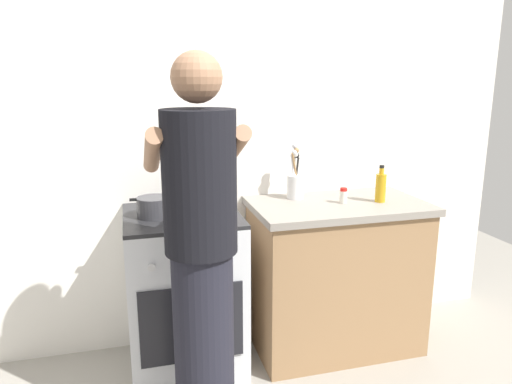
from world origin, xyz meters
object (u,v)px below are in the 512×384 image
object	(u,v)px
utensil_crock	(295,182)
oil_bottle	(381,187)
spice_bottle	(343,196)
person	(202,260)
mixing_bowl	(208,204)
stove_range	(184,293)
pot	(154,207)

from	to	relation	value
utensil_crock	oil_bottle	xyz separation A→B (m)	(0.45, -0.21, -0.01)
spice_bottle	person	xyz separation A→B (m)	(-0.90, -0.55, -0.08)
mixing_bowl	stove_range	bearing A→B (deg)	175.49
stove_range	mixing_bowl	size ratio (longest dim) A/B	3.33
stove_range	person	xyz separation A→B (m)	(0.02, -0.57, 0.41)
utensil_crock	spice_bottle	distance (m)	0.29
pot	oil_bottle	size ratio (longest dim) A/B	1.12
stove_range	mixing_bowl	bearing A→B (deg)	-4.51
pot	stove_range	bearing A→B (deg)	6.14
mixing_bowl	oil_bottle	world-z (taller)	oil_bottle
pot	mixing_bowl	size ratio (longest dim) A/B	0.89
stove_range	person	world-z (taller)	person
pot	utensil_crock	world-z (taller)	utensil_crock
spice_bottle	person	distance (m)	1.06
pot	mixing_bowl	xyz separation A→B (m)	(0.28, 0.00, -0.00)
utensil_crock	oil_bottle	distance (m)	0.49
pot	oil_bottle	world-z (taller)	oil_bottle
mixing_bowl	utensil_crock	world-z (taller)	utensil_crock
pot	person	world-z (taller)	person
utensil_crock	person	world-z (taller)	person
utensil_crock	person	bearing A→B (deg)	-132.79
utensil_crock	mixing_bowl	bearing A→B (deg)	-162.99
stove_range	oil_bottle	size ratio (longest dim) A/B	4.19
oil_bottle	pot	bearing A→B (deg)	178.55
spice_bottle	person	world-z (taller)	person
mixing_bowl	spice_bottle	size ratio (longest dim) A/B	3.02
pot	mixing_bowl	bearing A→B (deg)	0.82
person	mixing_bowl	bearing A→B (deg)	77.54
mixing_bowl	person	world-z (taller)	person
stove_range	spice_bottle	bearing A→B (deg)	-1.26
stove_range	utensil_crock	size ratio (longest dim) A/B	2.73
stove_range	oil_bottle	distance (m)	1.26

